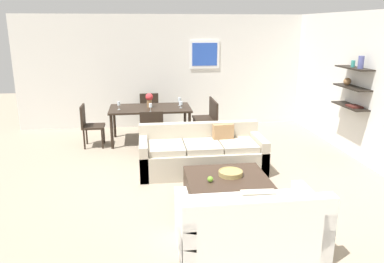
{
  "coord_description": "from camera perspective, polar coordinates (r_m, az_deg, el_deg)",
  "views": [
    {
      "loc": [
        -0.95,
        -5.85,
        2.45
      ],
      "look_at": [
        -0.16,
        0.2,
        0.75
      ],
      "focal_mm": 35.84,
      "sensor_mm": 36.0,
      "label": 1
    }
  ],
  "objects": [
    {
      "name": "wine_glass_left_near",
      "position": [
        8.11,
        -10.84,
        4.06
      ],
      "size": [
        0.06,
        0.06,
        0.17
      ],
      "color": "silver",
      "rests_on": "dining_table"
    },
    {
      "name": "dining_chair_right_far",
      "position": [
        8.62,
        2.19,
        2.52
      ],
      "size": [
        0.44,
        0.44,
        0.88
      ],
      "color": "black",
      "rests_on": "ground"
    },
    {
      "name": "ground_plane",
      "position": [
        6.41,
        1.64,
        -6.9
      ],
      "size": [
        18.0,
        18.0,
        0.0
      ],
      "primitive_type": "plane",
      "color": "gray"
    },
    {
      "name": "dining_chair_right_near",
      "position": [
        8.21,
        2.7,
        1.84
      ],
      "size": [
        0.44,
        0.44,
        0.88
      ],
      "color": "black",
      "rests_on": "ground"
    },
    {
      "name": "centerpiece_vase",
      "position": [
        8.24,
        -6.37,
        4.83
      ],
      "size": [
        0.16,
        0.16,
        0.3
      ],
      "color": "olive",
      "rests_on": "dining_table"
    },
    {
      "name": "dining_chair_left_near",
      "position": [
        8.16,
        -15.08,
        1.23
      ],
      "size": [
        0.44,
        0.44,
        0.88
      ],
      "color": "black",
      "rests_on": "ground"
    },
    {
      "name": "coffee_table",
      "position": [
        5.52,
        5.27,
        -8.65
      ],
      "size": [
        1.14,
        1.08,
        0.38
      ],
      "color": "#38281E",
      "rests_on": "ground"
    },
    {
      "name": "back_wall_unit",
      "position": [
        9.52,
        0.15,
        8.96
      ],
      "size": [
        8.4,
        0.09,
        2.7
      ],
      "color": "silver",
      "rests_on": "ground"
    },
    {
      "name": "dining_chair_head",
      "position": [
        9.16,
        -6.35,
        3.21
      ],
      "size": [
        0.44,
        0.44,
        0.88
      ],
      "color": "black",
      "rests_on": "ground"
    },
    {
      "name": "dining_table",
      "position": [
        8.26,
        -6.24,
        3.1
      ],
      "size": [
        1.72,
        0.97,
        0.75
      ],
      "color": "black",
      "rests_on": "ground"
    },
    {
      "name": "apple_on_coffee_table",
      "position": [
        5.27,
        2.73,
        -7.11
      ],
      "size": [
        0.08,
        0.08,
        0.08
      ],
      "primitive_type": "sphere",
      "color": "#669E2D",
      "rests_on": "coffee_table"
    },
    {
      "name": "right_wall_shelf_unit",
      "position": [
        7.66,
        24.07,
        5.97
      ],
      "size": [
        0.34,
        8.2,
        2.7
      ],
      "color": "silver",
      "rests_on": "ground"
    },
    {
      "name": "wine_glass_right_near",
      "position": [
        8.14,
        -1.68,
        4.23
      ],
      "size": [
        0.08,
        0.08,
        0.14
      ],
      "color": "silver",
      "rests_on": "dining_table"
    },
    {
      "name": "wine_glass_right_far",
      "position": [
        8.37,
        -1.85,
        4.73
      ],
      "size": [
        0.07,
        0.07,
        0.18
      ],
      "color": "silver",
      "rests_on": "dining_table"
    },
    {
      "name": "wine_glass_foot",
      "position": [
        7.8,
        -6.2,
        3.83
      ],
      "size": [
        0.06,
        0.06,
        0.18
      ],
      "color": "silver",
      "rests_on": "dining_table"
    },
    {
      "name": "loveseat_white",
      "position": [
        4.43,
        8.56,
        -13.76
      ],
      "size": [
        1.59,
        0.9,
        0.78
      ],
      "color": "white",
      "rests_on": "ground"
    },
    {
      "name": "sofa_beige",
      "position": [
        6.62,
        1.48,
        -3.45
      ],
      "size": [
        2.12,
        0.9,
        0.78
      ],
      "color": "#B2A893",
      "rests_on": "ground"
    },
    {
      "name": "decorative_bowl",
      "position": [
        5.51,
        5.77,
        -6.14
      ],
      "size": [
        0.35,
        0.35,
        0.07
      ],
      "color": "#99844C",
      "rests_on": "coffee_table"
    },
    {
      "name": "dining_chair_foot",
      "position": [
        7.43,
        -6.03,
        0.31
      ],
      "size": [
        0.44,
        0.44,
        0.88
      ],
      "color": "black",
      "rests_on": "ground"
    },
    {
      "name": "wine_glass_head",
      "position": [
        8.64,
        -6.35,
        4.86
      ],
      "size": [
        0.06,
        0.06,
        0.16
      ],
      "color": "silver",
      "rests_on": "dining_table"
    }
  ]
}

